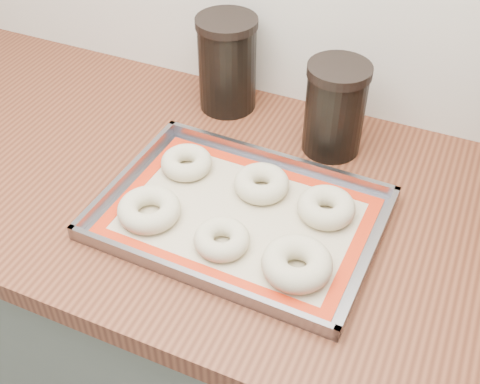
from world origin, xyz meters
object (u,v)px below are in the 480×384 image
at_px(bagel_front_left, 149,209).
at_px(bagel_front_right, 297,263).
at_px(bagel_back_left, 187,163).
at_px(bagel_front_mid, 222,239).
at_px(baking_tray, 240,215).
at_px(canister_mid, 335,108).
at_px(canister_left, 227,64).
at_px(bagel_back_mid, 262,183).
at_px(bagel_back_right, 326,207).

distance_m(bagel_front_left, bagel_front_right, 0.27).
xyz_separation_m(bagel_front_right, bagel_back_left, (-0.27, 0.15, -0.00)).
height_order(bagel_front_mid, bagel_back_left, bagel_back_left).
bearing_deg(baking_tray, canister_mid, 72.25).
xyz_separation_m(canister_left, canister_mid, (0.24, -0.05, -0.01)).
distance_m(bagel_front_left, bagel_back_mid, 0.20).
relative_size(bagel_back_mid, canister_left, 0.50).
distance_m(baking_tray, bagel_back_left, 0.16).
xyz_separation_m(bagel_front_right, canister_mid, (-0.05, 0.33, 0.07)).
height_order(bagel_front_left, bagel_front_mid, bagel_front_left).
bearing_deg(bagel_back_left, bagel_front_mid, -46.45).
height_order(bagel_front_mid, bagel_front_right, bagel_front_right).
distance_m(bagel_back_mid, bagel_back_right, 0.12).
distance_m(bagel_front_left, bagel_front_mid, 0.14).
distance_m(bagel_front_mid, bagel_back_right, 0.19).
bearing_deg(bagel_back_left, bagel_front_right, -29.39).
bearing_deg(bagel_front_right, canister_left, 127.41).
height_order(bagel_back_left, bagel_back_mid, bagel_back_mid).
height_order(bagel_front_mid, bagel_back_mid, bagel_back_mid).
height_order(bagel_back_right, canister_mid, canister_mid).
bearing_deg(bagel_back_right, bagel_front_left, -155.25).
distance_m(bagel_back_left, canister_left, 0.24).
xyz_separation_m(bagel_back_right, canister_mid, (-0.05, 0.19, 0.07)).
relative_size(bagel_back_left, canister_left, 0.48).
relative_size(baking_tray, bagel_back_left, 5.01).
distance_m(baking_tray, canister_mid, 0.28).
relative_size(baking_tray, bagel_front_mid, 5.23).
xyz_separation_m(bagel_back_left, canister_left, (-0.02, 0.23, 0.08)).
height_order(bagel_front_left, bagel_back_left, bagel_front_left).
xyz_separation_m(bagel_back_left, bagel_back_right, (0.27, -0.01, 0.00)).
bearing_deg(bagel_back_mid, bagel_front_left, -137.00).
bearing_deg(bagel_back_left, canister_mid, 38.79).
bearing_deg(bagel_front_right, baking_tray, 149.02).
height_order(bagel_back_mid, canister_left, canister_left).
height_order(bagel_back_left, canister_mid, canister_mid).
height_order(baking_tray, canister_mid, canister_mid).
height_order(bagel_front_mid, bagel_back_right, bagel_back_right).
distance_m(bagel_front_right, canister_left, 0.49).
relative_size(bagel_front_mid, canister_mid, 0.50).
xyz_separation_m(bagel_front_left, bagel_front_mid, (0.14, -0.01, -0.00)).
bearing_deg(bagel_back_mid, bagel_back_left, -179.89).
bearing_deg(bagel_back_left, bagel_front_left, -89.48).
distance_m(baking_tray, canister_left, 0.36).
bearing_deg(bagel_back_left, baking_tray, -27.89).
distance_m(bagel_back_mid, canister_left, 0.30).
relative_size(bagel_front_mid, bagel_back_left, 0.96).
height_order(baking_tray, bagel_front_right, bagel_front_right).
height_order(bagel_front_left, canister_left, canister_left).
xyz_separation_m(baking_tray, canister_left, (-0.16, 0.30, 0.09)).
height_order(bagel_front_left, bagel_back_right, bagel_back_right).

